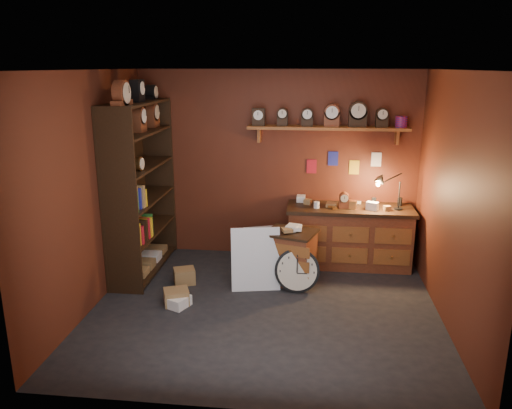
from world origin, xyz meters
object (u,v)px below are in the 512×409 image
Objects in this scene: workbench at (349,233)px; low_cabinet at (291,255)px; shelving_unit at (138,182)px; big_round_clock at (297,271)px.

workbench is 1.05m from low_cabinet.
shelving_unit is 4.59× the size of big_round_clock.
shelving_unit is 2.24m from low_cabinet.
shelving_unit is at bearing -168.05° from low_cabinet.
low_cabinet is (2.06, -0.20, -0.87)m from shelving_unit.
big_round_clock is at bearing -125.82° from workbench.
low_cabinet is 0.30m from big_round_clock.
workbench reaches higher than big_round_clock.
shelving_unit reaches higher than workbench.
low_cabinet is at bearing -5.49° from shelving_unit.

